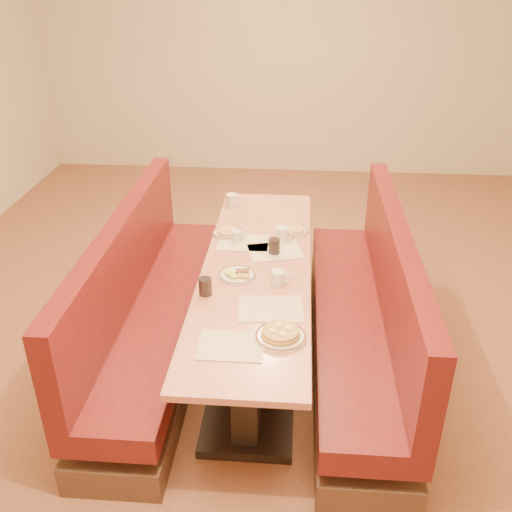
# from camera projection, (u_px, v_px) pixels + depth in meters

# --- Properties ---
(ground) EXTENTS (8.00, 8.00, 0.00)m
(ground) POSITION_uv_depth(u_px,v_px,m) (256.00, 358.00, 4.06)
(ground) COLOR #9E6647
(ground) RESTS_ON ground
(room_envelope) EXTENTS (6.04, 8.04, 2.82)m
(room_envelope) POSITION_uv_depth(u_px,v_px,m) (257.00, 80.00, 3.15)
(room_envelope) COLOR beige
(room_envelope) RESTS_ON ground
(diner_table) EXTENTS (0.70, 2.50, 0.75)m
(diner_table) POSITION_uv_depth(u_px,v_px,m) (256.00, 315.00, 3.88)
(diner_table) COLOR black
(diner_table) RESTS_ON ground
(booth_left) EXTENTS (0.55, 2.50, 1.05)m
(booth_left) POSITION_uv_depth(u_px,v_px,m) (151.00, 312.00, 3.94)
(booth_left) COLOR #4C3326
(booth_left) RESTS_ON ground
(booth_right) EXTENTS (0.55, 2.50, 1.05)m
(booth_right) POSITION_uv_depth(u_px,v_px,m) (365.00, 321.00, 3.84)
(booth_right) COLOR #4C3326
(booth_right) RESTS_ON ground
(placemat_near_left) EXTENTS (0.34, 0.26, 0.00)m
(placemat_near_left) POSITION_uv_depth(u_px,v_px,m) (231.00, 346.00, 2.96)
(placemat_near_left) COLOR beige
(placemat_near_left) RESTS_ON diner_table
(placemat_near_right) EXTENTS (0.39, 0.30, 0.00)m
(placemat_near_right) POSITION_uv_depth(u_px,v_px,m) (271.00, 309.00, 3.26)
(placemat_near_right) COLOR beige
(placemat_near_right) RESTS_ON diner_table
(placemat_far_left) EXTENTS (0.36, 0.27, 0.00)m
(placemat_far_left) POSITION_uv_depth(u_px,v_px,m) (243.00, 242.00, 4.01)
(placemat_far_left) COLOR beige
(placemat_far_left) RESTS_ON diner_table
(placemat_far_right) EXTENTS (0.41, 0.35, 0.00)m
(placemat_far_right) POSITION_uv_depth(u_px,v_px,m) (275.00, 251.00, 3.89)
(placemat_far_right) COLOR beige
(placemat_far_right) RESTS_ON diner_table
(pancake_plate) EXTENTS (0.28, 0.28, 0.06)m
(pancake_plate) POSITION_uv_depth(u_px,v_px,m) (281.00, 335.00, 3.01)
(pancake_plate) COLOR beige
(pancake_plate) RESTS_ON diner_table
(eggs_plate) EXTENTS (0.24, 0.24, 0.05)m
(eggs_plate) POSITION_uv_depth(u_px,v_px,m) (237.00, 275.00, 3.59)
(eggs_plate) COLOR beige
(eggs_plate) RESTS_ON diner_table
(extra_plate_mid) EXTENTS (0.19, 0.19, 0.04)m
(extra_plate_mid) POSITION_uv_depth(u_px,v_px,m) (296.00, 230.00, 4.16)
(extra_plate_mid) COLOR beige
(extra_plate_mid) RESTS_ON diner_table
(extra_plate_far) EXTENTS (0.23, 0.23, 0.05)m
(extra_plate_far) POSITION_uv_depth(u_px,v_px,m) (228.00, 232.00, 4.12)
(extra_plate_far) COLOR beige
(extra_plate_far) RESTS_ON diner_table
(coffee_mug_a) EXTENTS (0.12, 0.08, 0.09)m
(coffee_mug_a) POSITION_uv_depth(u_px,v_px,m) (278.00, 277.00, 3.49)
(coffee_mug_a) COLOR beige
(coffee_mug_a) RESTS_ON diner_table
(coffee_mug_b) EXTENTS (0.10, 0.07, 0.08)m
(coffee_mug_b) POSITION_uv_depth(u_px,v_px,m) (237.00, 236.00, 4.01)
(coffee_mug_b) COLOR beige
(coffee_mug_b) RESTS_ON diner_table
(coffee_mug_c) EXTENTS (0.13, 0.09, 0.10)m
(coffee_mug_c) POSITION_uv_depth(u_px,v_px,m) (282.00, 234.00, 4.02)
(coffee_mug_c) COLOR beige
(coffee_mug_c) RESTS_ON diner_table
(coffee_mug_d) EXTENTS (0.13, 0.09, 0.10)m
(coffee_mug_d) POSITION_uv_depth(u_px,v_px,m) (232.00, 200.00, 4.57)
(coffee_mug_d) COLOR beige
(coffee_mug_d) RESTS_ON diner_table
(soda_tumbler_near) EXTENTS (0.08, 0.08, 0.11)m
(soda_tumbler_near) POSITION_uv_depth(u_px,v_px,m) (205.00, 287.00, 3.38)
(soda_tumbler_near) COLOR black
(soda_tumbler_near) RESTS_ON diner_table
(soda_tumbler_mid) EXTENTS (0.08, 0.08, 0.11)m
(soda_tumbler_mid) POSITION_uv_depth(u_px,v_px,m) (274.00, 246.00, 3.84)
(soda_tumbler_mid) COLOR black
(soda_tumbler_mid) RESTS_ON diner_table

